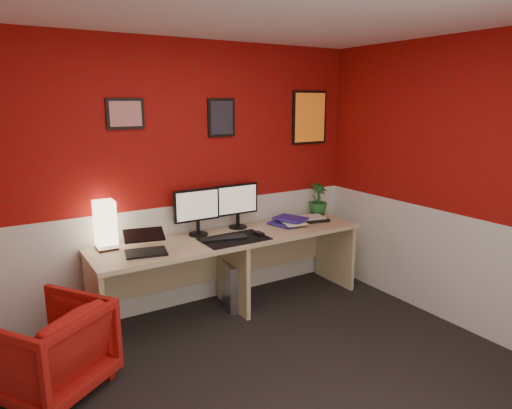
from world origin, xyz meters
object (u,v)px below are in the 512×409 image
at_px(desk, 233,272).
at_px(monitor_right, 238,199).
at_px(pc_tower, 234,283).
at_px(armchair, 48,349).
at_px(laptop, 145,241).
at_px(potted_plant, 318,200).
at_px(monitor_left, 197,205).
at_px(zen_tray, 310,219).
at_px(shoji_lamp, 105,226).

bearing_deg(desk, monitor_right, 49.58).
bearing_deg(pc_tower, armchair, -149.44).
distance_m(desk, laptop, 0.98).
height_order(potted_plant, armchair, potted_plant).
relative_size(pc_tower, armchair, 0.65).
bearing_deg(monitor_left, zen_tray, -6.36).
relative_size(zen_tray, potted_plant, 0.99).
bearing_deg(laptop, armchair, -142.67).
bearing_deg(shoji_lamp, armchair, -131.18).
bearing_deg(pc_tower, desk, -114.00).
relative_size(desk, monitor_left, 4.48).
bearing_deg(desk, armchair, -164.47).
bearing_deg(monitor_right, armchair, -160.02).
xyz_separation_m(shoji_lamp, zen_tray, (2.04, -0.16, -0.18)).
bearing_deg(zen_tray, pc_tower, 178.54).
xyz_separation_m(desk, laptop, (-0.85, -0.08, 0.47)).
bearing_deg(potted_plant, monitor_left, -179.94).
relative_size(monitor_left, pc_tower, 1.29).
relative_size(desk, shoji_lamp, 6.50).
height_order(zen_tray, armchair, zen_tray).
bearing_deg(monitor_right, monitor_left, -176.59).
bearing_deg(potted_plant, laptop, -172.61).
relative_size(desk, monitor_right, 4.48).
xyz_separation_m(shoji_lamp, monitor_right, (1.27, 0.00, 0.09)).
relative_size(laptop, armchair, 0.47).
height_order(laptop, monitor_right, monitor_right).
distance_m(monitor_left, armchair, 1.72).
height_order(pc_tower, armchair, armchair).
relative_size(monitor_left, monitor_right, 1.00).
distance_m(laptop, zen_tray, 1.81).
height_order(shoji_lamp, pc_tower, shoji_lamp).
relative_size(laptop, monitor_left, 0.57).
relative_size(monitor_right, pc_tower, 1.29).
bearing_deg(pc_tower, shoji_lamp, -173.53).
height_order(shoji_lamp, zen_tray, shoji_lamp).
bearing_deg(zen_tray, monitor_left, 173.64).
bearing_deg(monitor_left, monitor_right, 3.41).
xyz_separation_m(shoji_lamp, pc_tower, (1.15, -0.14, -0.70)).
xyz_separation_m(monitor_right, zen_tray, (0.77, -0.16, -0.28)).
distance_m(desk, monitor_right, 0.71).
xyz_separation_m(zen_tray, armchair, (-2.64, -0.52, -0.43)).
relative_size(shoji_lamp, monitor_left, 0.69).
bearing_deg(monitor_right, pc_tower, -131.89).
relative_size(monitor_left, zen_tray, 1.66).
bearing_deg(armchair, monitor_right, 165.31).
bearing_deg(armchair, potted_plant, 158.22).
xyz_separation_m(laptop, armchair, (-0.84, -0.39, -0.52)).
bearing_deg(desk, pc_tower, 52.67).
height_order(monitor_left, armchair, monitor_left).
relative_size(monitor_right, potted_plant, 1.64).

